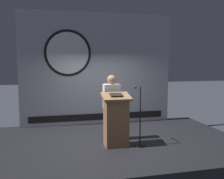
# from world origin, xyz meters

# --- Properties ---
(ground_plane) EXTENTS (40.00, 40.00, 0.00)m
(ground_plane) POSITION_xyz_m (0.00, 0.00, 0.00)
(ground_plane) COLOR #383D47
(stage_platform) EXTENTS (6.40, 4.00, 0.30)m
(stage_platform) POSITION_xyz_m (0.00, 0.00, 0.15)
(stage_platform) COLOR black
(stage_platform) RESTS_ON ground
(banner_display) EXTENTS (4.69, 0.12, 3.41)m
(banner_display) POSITION_xyz_m (-0.03, 1.85, 2.01)
(banner_display) COLOR #B2B7C1
(banner_display) RESTS_ON stage_platform
(podium) EXTENTS (0.64, 0.50, 1.23)m
(podium) POSITION_xyz_m (0.01, -0.36, 0.90)
(podium) COLOR olive
(podium) RESTS_ON stage_platform
(speaker_person) EXTENTS (0.40, 0.26, 1.61)m
(speaker_person) POSITION_xyz_m (0.02, 0.12, 1.12)
(speaker_person) COLOR black
(speaker_person) RESTS_ON stage_platform
(microphone_stand) EXTENTS (0.24, 0.53, 1.38)m
(microphone_stand) POSITION_xyz_m (0.54, -0.46, 0.78)
(microphone_stand) COLOR black
(microphone_stand) RESTS_ON stage_platform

